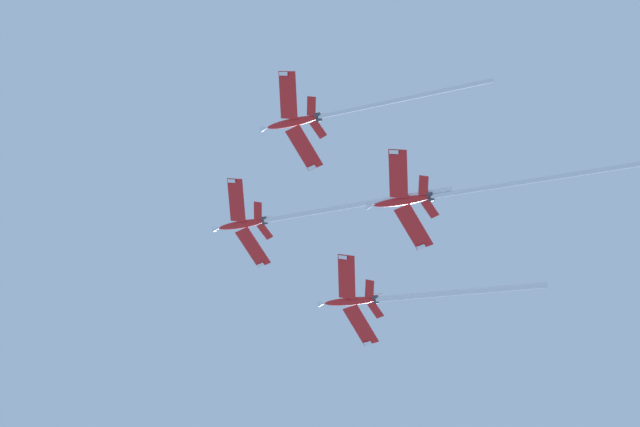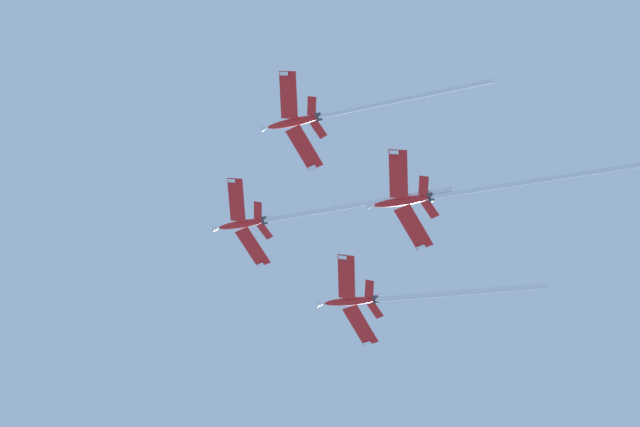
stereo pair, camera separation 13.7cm
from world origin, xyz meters
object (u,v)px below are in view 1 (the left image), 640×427
at_px(jet_left_wing, 324,116).
at_px(jet_right_wing, 397,297).
at_px(jet_slot, 454,193).
at_px(jet_lead, 289,216).

distance_m(jet_left_wing, jet_right_wing, 37.85).
bearing_deg(jet_right_wing, jet_slot, -145.56).
height_order(jet_lead, jet_left_wing, jet_lead).
height_order(jet_lead, jet_right_wing, jet_lead).
bearing_deg(jet_slot, jet_right_wing, 34.44).
distance_m(jet_right_wing, jet_slot, 25.80).
relative_size(jet_lead, jet_left_wing, 1.14).
xyz_separation_m(jet_left_wing, jet_right_wing, (37.27, -6.17, -2.48)).
bearing_deg(jet_lead, jet_left_wing, -149.29).
distance_m(jet_lead, jet_left_wing, 23.21).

